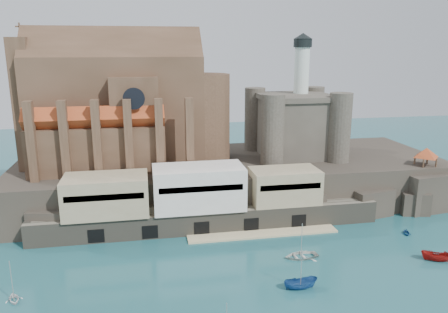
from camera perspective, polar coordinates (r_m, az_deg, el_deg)
ground at (r=72.30m, az=7.47°, el=-15.89°), size 300.00×300.00×0.00m
promontory at (r=105.43m, az=0.89°, el=-3.06°), size 100.00×36.00×10.00m
quay at (r=88.27m, az=-3.40°, el=-5.75°), size 70.00×12.00×13.05m
church at (r=102.23m, az=-12.70°, el=5.95°), size 47.00×25.93×30.51m
castle_keep at (r=108.26m, az=9.23°, el=4.50°), size 21.20×21.20×29.30m
rock_outcrop at (r=110.26m, az=24.49°, el=-4.08°), size 14.50×10.50×8.70m
pavilion at (r=108.19m, az=24.91°, el=0.34°), size 6.40×6.40×5.40m
boat_2 at (r=70.99m, az=9.94°, el=-16.60°), size 2.07×2.01×5.32m
boat_4 at (r=73.69m, az=-25.70°, el=-16.66°), size 3.24×2.63×3.25m
boat_5 at (r=86.10m, az=25.96°, el=-12.14°), size 2.59×2.57×5.19m
boat_6 at (r=80.10m, az=10.00°, el=-12.84°), size 1.53×4.44×6.12m
boat_7 at (r=95.03m, az=22.70°, el=-9.32°), size 2.67×2.13×2.69m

